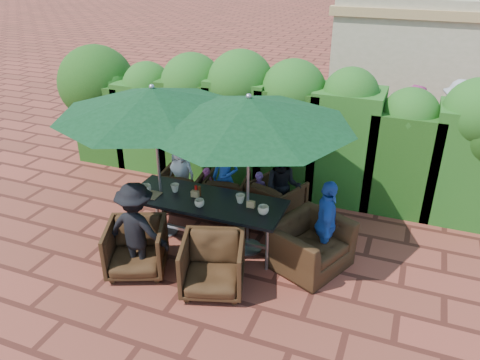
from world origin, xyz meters
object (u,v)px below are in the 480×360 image
(chair_near_right, at_px, (213,263))
(chair_far_mid, at_px, (227,191))
(umbrella_right, at_px, (249,111))
(chair_near_left, at_px, (136,246))
(umbrella_left, at_px, (153,101))
(chair_end_right, at_px, (310,238))
(dining_table, at_px, (206,204))
(chair_far_right, at_px, (277,198))
(chair_far_left, at_px, (184,187))

(chair_near_right, bearing_deg, chair_far_mid, 90.00)
(umbrella_right, xyz_separation_m, chair_near_left, (-1.28, -1.08, -1.80))
(chair_far_mid, bearing_deg, umbrella_left, 50.50)
(umbrella_left, height_order, chair_near_right, umbrella_left)
(chair_end_right, bearing_deg, chair_far_mid, 82.55)
(dining_table, bearing_deg, chair_far_mid, 95.24)
(dining_table, xyz_separation_m, chair_end_right, (1.65, -0.02, -0.21))
(chair_far_right, xyz_separation_m, chair_near_right, (-0.25, -2.05, 0.02))
(umbrella_right, relative_size, chair_far_left, 3.84)
(chair_far_mid, distance_m, chair_far_right, 0.91)
(umbrella_right, height_order, chair_far_right, umbrella_right)
(dining_table, relative_size, chair_far_right, 3.05)
(dining_table, height_order, chair_far_mid, dining_table)
(chair_far_left, xyz_separation_m, chair_end_right, (2.50, -0.89, 0.08))
(chair_far_left, xyz_separation_m, chair_near_left, (0.24, -1.91, 0.03))
(chair_near_left, bearing_deg, chair_far_right, 32.80)
(chair_far_left, height_order, chair_far_right, chair_far_right)
(chair_far_mid, height_order, chair_end_right, chair_end_right)
(chair_far_right, height_order, chair_end_right, chair_end_right)
(umbrella_left, bearing_deg, chair_end_right, 0.07)
(umbrella_right, bearing_deg, chair_far_mid, 127.02)
(chair_far_mid, relative_size, chair_near_right, 0.87)
(umbrella_right, relative_size, chair_far_mid, 4.04)
(chair_far_left, bearing_deg, dining_table, 128.05)
(chair_end_right, bearing_deg, umbrella_right, 110.53)
(chair_far_right, bearing_deg, umbrella_right, 102.58)
(umbrella_left, relative_size, chair_far_right, 3.60)
(chair_near_left, bearing_deg, chair_far_mid, 53.43)
(dining_table, xyz_separation_m, chair_far_mid, (-0.10, 1.06, -0.31))
(umbrella_right, distance_m, chair_far_mid, 2.24)
(umbrella_left, xyz_separation_m, chair_end_right, (2.42, 0.00, -1.75))
(umbrella_right, relative_size, chair_end_right, 2.76)
(chair_far_mid, height_order, chair_near_left, chair_near_left)
(chair_far_right, bearing_deg, chair_end_right, 149.20)
(umbrella_left, bearing_deg, chair_far_right, 33.81)
(dining_table, height_order, chair_far_right, chair_far_right)
(dining_table, distance_m, chair_far_right, 1.35)
(umbrella_right, bearing_deg, umbrella_left, -177.40)
(dining_table, bearing_deg, chair_near_right, -60.87)
(chair_near_right, bearing_deg, chair_near_left, 163.38)
(chair_far_mid, distance_m, chair_near_left, 2.15)
(umbrella_left, xyz_separation_m, chair_near_left, (0.16, -1.01, -1.80))
(umbrella_left, bearing_deg, umbrella_right, 2.60)
(umbrella_right, relative_size, chair_far_right, 3.71)
(chair_far_right, bearing_deg, chair_far_mid, 20.22)
(umbrella_left, distance_m, chair_end_right, 2.99)
(umbrella_left, bearing_deg, dining_table, 1.47)
(chair_far_left, xyz_separation_m, chair_far_right, (1.67, 0.17, 0.01))
(umbrella_right, distance_m, chair_far_right, 2.08)
(umbrella_right, distance_m, chair_far_left, 2.52)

